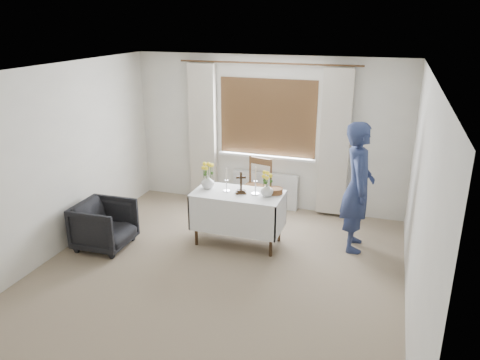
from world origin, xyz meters
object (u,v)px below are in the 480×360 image
Objects in this scene: altar_table at (238,218)px; armchair at (104,225)px; wooden_cross at (241,183)px; person at (358,187)px; flower_vase_right at (267,190)px; wooden_chair at (255,189)px; flower_vase_left at (208,182)px.

altar_table is 1.71× the size of armchair.
person is at bearing -6.77° from wooden_cross.
person is at bearing 17.68° from flower_vase_right.
wooden_cross reaches higher than armchair.
altar_table is 0.69× the size of person.
wooden_chair is 1.32× the size of armchair.
wooden_cross reaches higher than altar_table.
person is 9.18× the size of flower_vase_left.
wooden_chair is 3.07× the size of wooden_cross.
wooden_cross reaches higher than flower_vase_right.
flower_vase_right is at bearing 1.44° from altar_table.
wooden_cross is at bearing -72.51° from wooden_chair.
flower_vase_left is (-2.03, -0.34, -0.03)m from person.
flower_vase_right reaches higher than armchair.
flower_vase_right is (0.36, 0.02, -0.07)m from wooden_cross.
armchair is 3.51m from person.
wooden_chair is at bearing 115.50° from flower_vase_right.
armchair is 1.98m from wooden_cross.
altar_table reaches higher than armchair.
wooden_chair is 2.35m from armchair.
person is at bearing -73.03° from armchair.
wooden_chair is 1.05m from wooden_cross.
person is 5.75× the size of wooden_cross.
wooden_cross is (0.08, -0.95, 0.44)m from wooden_chair.
armchair is 1.55m from flower_vase_left.
person is 9.91× the size of flower_vase_right.
flower_vase_right is at bearing -72.87° from armchair.
armchair is (-1.69, -1.63, -0.15)m from wooden_chair.
armchair is 0.40× the size of person.
wooden_chair reaches higher than flower_vase_right.
flower_vase_right is (2.13, 0.70, 0.52)m from armchair.
armchair is at bearing -123.43° from wooden_chair.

